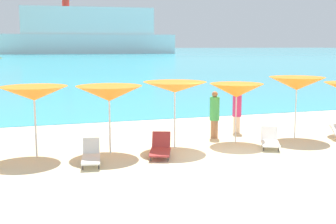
{
  "coord_description": "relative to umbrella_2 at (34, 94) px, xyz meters",
  "views": [
    {
      "loc": [
        -6.28,
        -12.37,
        3.56
      ],
      "look_at": [
        -1.54,
        2.44,
        1.2
      ],
      "focal_mm": 47.6,
      "sensor_mm": 36.0,
      "label": 1
    }
  ],
  "objects": [
    {
      "name": "umbrella_2",
      "position": [
        0.0,
        0.0,
        0.0
      ],
      "size": [
        2.22,
        2.22,
        2.27
      ],
      "color": "silver",
      "rests_on": "ground_plane"
    },
    {
      "name": "cruise_ship",
      "position": [
        24.17,
        163.41,
        5.89
      ],
      "size": [
        68.23,
        12.95,
        20.93
      ],
      "rotation": [
        0.0,
        0.0,
        -0.08
      ],
      "color": "white",
      "rests_on": "ocean_water"
    },
    {
      "name": "lounge_chair_6",
      "position": [
        3.8,
        -1.12,
        -1.77
      ],
      "size": [
        1.09,
        1.6,
        0.69
      ],
      "rotation": [
        0.0,
        0.0,
        -0.35
      ],
      "color": "#A53333",
      "rests_on": "ground_plane"
    },
    {
      "name": "beachgoer_2",
      "position": [
        6.59,
        0.98,
        -1.09
      ],
      "size": [
        0.37,
        0.37,
        1.81
      ],
      "rotation": [
        0.0,
        0.0,
        2.51
      ],
      "color": "#A3704C",
      "rests_on": "ground_plane"
    },
    {
      "name": "lounge_chair_5",
      "position": [
        1.54,
        -1.38,
        -1.78
      ],
      "size": [
        0.75,
        1.57,
        0.68
      ],
      "rotation": [
        0.0,
        0.0,
        -0.16
      ],
      "color": "white",
      "rests_on": "ground_plane"
    },
    {
      "name": "umbrella_5",
      "position": [
        7.04,
        0.06,
        -0.13
      ],
      "size": [
        2.11,
        2.11,
        2.16
      ],
      "color": "silver",
      "rests_on": "ground_plane"
    },
    {
      "name": "ground_plane",
      "position": [
        6.06,
        7.9,
        -2.19
      ],
      "size": [
        50.0,
        100.0,
        0.3
      ],
      "primitive_type": "cube",
      "color": "beige"
    },
    {
      "name": "beachgoer_1",
      "position": [
        7.87,
        1.63,
        -1.11
      ],
      "size": [
        0.36,
        0.36,
        1.77
      ],
      "rotation": [
        0.0,
        0.0,
        3.16
      ],
      "color": "beige",
      "rests_on": "ground_plane"
    },
    {
      "name": "umbrella_6",
      "position": [
        9.53,
        0.01,
        0.06
      ],
      "size": [
        2.26,
        2.26,
        2.35
      ],
      "color": "silver",
      "rests_on": "ground_plane"
    },
    {
      "name": "lounge_chair_4",
      "position": [
        7.77,
        -1.14,
        -1.78
      ],
      "size": [
        1.09,
        1.43,
        0.66
      ],
      "rotation": [
        0.0,
        0.0,
        -0.46
      ],
      "color": "white",
      "rests_on": "ground_plane"
    },
    {
      "name": "umbrella_4",
      "position": [
        4.62,
        -0.12,
        0.08
      ],
      "size": [
        2.25,
        2.25,
        2.3
      ],
      "color": "silver",
      "rests_on": "ground_plane"
    },
    {
      "name": "umbrella_3",
      "position": [
        2.34,
        -0.2,
        -0.06
      ],
      "size": [
        2.39,
        2.39,
        2.24
      ],
      "color": "silver",
      "rests_on": "ground_plane"
    },
    {
      "name": "ocean_water",
      "position": [
        6.06,
        225.72,
        -2.03
      ],
      "size": [
        650.0,
        440.0,
        0.02
      ],
      "primitive_type": "cube",
      "color": "#38B7CC",
      "rests_on": "ground_plane"
    }
  ]
}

